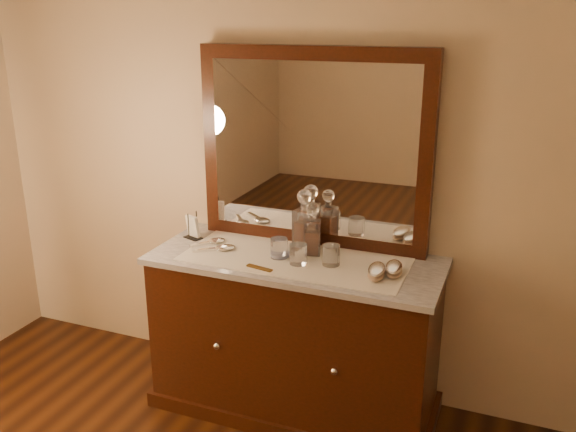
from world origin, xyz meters
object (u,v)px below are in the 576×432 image
object	(u,v)px
mirror_frame	(313,149)
comb	(259,268)
dresser_cabinet	(295,338)
pin_dish	(281,254)
brush_near	(377,271)
hand_mirror_inner	(221,248)
brush_far	(394,269)
napkin_rack	(193,228)
decanter_left	(304,225)
decanter_right	(312,234)
hand_mirror_outer	(213,241)

from	to	relation	value
mirror_frame	comb	xyz separation A→B (m)	(-0.11, -0.44, -0.49)
dresser_cabinet	pin_dish	bearing A→B (deg)	-177.13
mirror_frame	brush_near	world-z (taller)	mirror_frame
comb	hand_mirror_inner	distance (m)	0.32
brush_far	hand_mirror_inner	bearing A→B (deg)	-178.48
brush_near	napkin_rack	bearing A→B (deg)	172.49
brush_far	hand_mirror_inner	size ratio (longest dim) A/B	0.88
dresser_cabinet	pin_dish	xyz separation A→B (m)	(-0.07, -0.00, 0.45)
dresser_cabinet	comb	bearing A→B (deg)	-119.59
pin_dish	hand_mirror_inner	distance (m)	0.32
decanter_left	hand_mirror_inner	bearing A→B (deg)	-152.47
decanter_right	brush_near	distance (m)	0.40
comb	hand_mirror_outer	size ratio (longest dim) A/B	0.74
napkin_rack	brush_far	xyz separation A→B (m)	(1.10, -0.08, -0.03)
mirror_frame	hand_mirror_inner	distance (m)	0.68
hand_mirror_inner	decanter_right	bearing A→B (deg)	15.05
napkin_rack	decanter_left	xyz separation A→B (m)	(0.60, 0.09, 0.06)
comb	hand_mirror_inner	size ratio (longest dim) A/B	0.66
mirror_frame	pin_dish	size ratio (longest dim) A/B	13.72
brush_near	hand_mirror_inner	bearing A→B (deg)	177.61
decanter_left	hand_mirror_outer	world-z (taller)	decanter_left
decanter_left	brush_far	xyz separation A→B (m)	(0.50, -0.17, -0.09)
mirror_frame	hand_mirror_outer	size ratio (longest dim) A/B	6.51
napkin_rack	hand_mirror_outer	distance (m)	0.15
pin_dish	decanter_right	distance (m)	0.18
mirror_frame	comb	bearing A→B (deg)	-103.97
napkin_rack	hand_mirror_inner	distance (m)	0.25
pin_dish	comb	bearing A→B (deg)	-100.17
napkin_rack	hand_mirror_outer	size ratio (longest dim) A/B	0.79
dresser_cabinet	hand_mirror_outer	bearing A→B (deg)	175.94
dresser_cabinet	decanter_right	size ratio (longest dim) A/B	5.25
hand_mirror_outer	comb	bearing A→B (deg)	-31.62
napkin_rack	decanter_left	bearing A→B (deg)	8.88
mirror_frame	decanter_right	xyz separation A→B (m)	(0.06, -0.16, -0.39)
brush_near	hand_mirror_inner	world-z (taller)	brush_near
hand_mirror_outer	hand_mirror_inner	size ratio (longest dim) A/B	0.89
napkin_rack	hand_mirror_inner	world-z (taller)	napkin_rack
mirror_frame	napkin_rack	distance (m)	0.78
pin_dish	hand_mirror_outer	bearing A→B (deg)	174.65
brush_far	comb	bearing A→B (deg)	-163.71
brush_near	hand_mirror_outer	bearing A→B (deg)	173.22
hand_mirror_outer	decanter_left	bearing A→B (deg)	14.99
decanter_left	hand_mirror_inner	size ratio (longest dim) A/B	1.48
decanter_right	mirror_frame	bearing A→B (deg)	109.40
mirror_frame	decanter_right	world-z (taller)	mirror_frame
hand_mirror_outer	mirror_frame	bearing A→B (deg)	24.07
brush_near	brush_far	bearing A→B (deg)	40.46
dresser_cabinet	pin_dish	size ratio (longest dim) A/B	16.00
mirror_frame	decanter_left	world-z (taller)	mirror_frame
mirror_frame	brush_near	bearing A→B (deg)	-36.89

